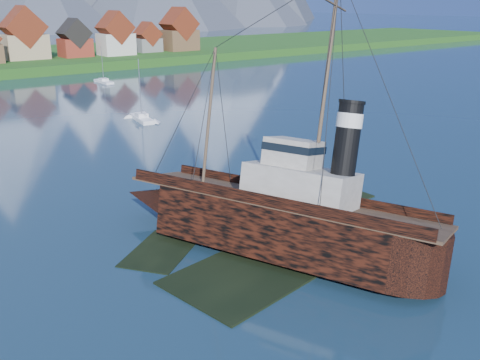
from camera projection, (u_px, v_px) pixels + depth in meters
ground at (278, 247)px, 49.88m from camera, size 1400.00×1400.00×0.00m
shoal at (276, 238)px, 52.63m from camera, size 31.71×21.24×1.14m
tugboat_wreck at (265, 214)px, 49.04m from camera, size 7.63×32.86×26.04m
sailboat_d at (142, 119)px, 102.13m from camera, size 3.79×9.10×12.07m
sailboat_e at (104, 82)px, 148.53m from camera, size 2.52×9.05×10.42m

